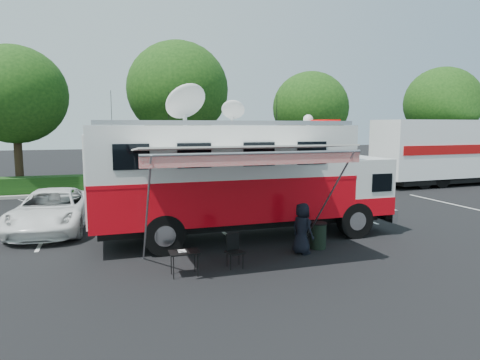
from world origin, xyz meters
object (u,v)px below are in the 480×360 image
object	(u,v)px
white_suv	(53,230)
folding_table	(184,253)
trash_bin	(318,235)
command_truck	(242,177)
semi_trailer	(467,150)

from	to	relation	value
white_suv	folding_table	world-z (taller)	white_suv
white_suv	trash_bin	size ratio (longest dim) A/B	6.54
command_truck	white_suv	world-z (taller)	command_truck
white_suv	folding_table	size ratio (longest dim) A/B	7.14
command_truck	white_suv	xyz separation A→B (m)	(-6.22, 3.07, -2.07)
white_suv	semi_trailer	world-z (taller)	semi_trailer
white_suv	trash_bin	xyz separation A→B (m)	(8.06, -5.01, 0.41)
white_suv	folding_table	xyz separation A→B (m)	(3.69, -6.17, 0.58)
white_suv	trash_bin	bearing A→B (deg)	-26.00
white_suv	folding_table	distance (m)	7.21
folding_table	semi_trailer	world-z (taller)	semi_trailer
command_truck	white_suv	distance (m)	7.24
semi_trailer	command_truck	bearing A→B (deg)	-154.81
white_suv	semi_trailer	xyz separation A→B (m)	(24.47, 5.51, 2.17)
command_truck	semi_trailer	bearing A→B (deg)	25.19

